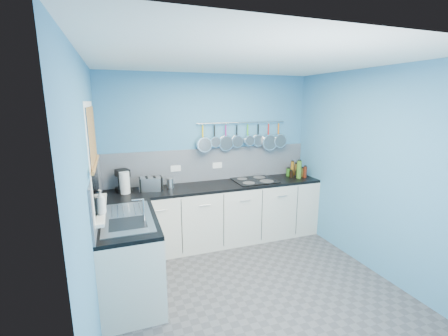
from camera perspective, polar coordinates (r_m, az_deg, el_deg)
floor at (r=3.81m, az=4.85°, el=-21.22°), size 3.20×3.00×0.02m
ceiling at (r=3.20m, az=5.73°, el=19.76°), size 3.20×3.00×0.02m
wall_back at (r=4.66m, az=-2.58°, el=1.94°), size 3.20×0.02×2.50m
wall_front at (r=2.10m, az=23.33°, el=-12.53°), size 3.20×0.02×2.50m
wall_left at (r=3.01m, az=-23.94°, el=-5.08°), size 0.02×3.00×2.50m
wall_right at (r=4.21m, az=25.55°, el=-0.43°), size 0.02×3.00×2.50m
backsplash_back at (r=4.66m, az=-2.49°, el=0.69°), size 3.20×0.02×0.50m
backsplash_left at (r=3.61m, az=-22.84°, el=-3.82°), size 0.02×1.80×0.50m
cabinet_run_back at (r=4.60m, az=-1.32°, el=-8.82°), size 3.20×0.60×0.86m
worktop_back at (r=4.46m, az=-1.35°, el=-3.42°), size 3.20×0.60×0.04m
cabinet_run_left at (r=3.58m, az=-17.29°, el=-15.92°), size 0.60×1.20×0.86m
worktop_left at (r=3.40m, az=-17.78°, el=-9.21°), size 0.60×1.20×0.04m
window_frame at (r=3.23m, az=-23.44°, el=1.61°), size 0.01×1.00×1.10m
window_glass at (r=3.23m, az=-23.36°, el=1.61°), size 0.01×0.90×1.00m
bamboo_blind at (r=3.19m, az=-23.56°, el=5.59°), size 0.01×0.90×0.55m
window_sill at (r=3.35m, az=-22.25°, el=-7.04°), size 0.10×0.98×0.03m
sink_unit at (r=3.39m, az=-17.81°, el=-8.83°), size 0.50×0.95×0.01m
mixer_tap at (r=3.18m, az=-14.93°, el=-7.62°), size 0.12×0.08×0.26m
socket_left at (r=4.52m, az=-9.10°, el=-0.08°), size 0.15×0.01×0.09m
socket_right at (r=4.68m, az=-1.27°, el=0.50°), size 0.15×0.01×0.09m
pot_rail at (r=4.71m, az=3.46°, el=8.54°), size 1.45×0.02×0.02m
soap_bottle_a at (r=3.10m, az=-22.23°, el=-5.96°), size 0.11×0.12×0.24m
soap_bottle_b at (r=3.17m, az=-22.15°, el=-6.23°), size 0.09×0.09×0.17m
paper_towel at (r=4.22m, az=-18.22°, el=-2.64°), size 0.16×0.16×0.29m
coffee_maker at (r=4.30m, az=-18.50°, el=-2.29°), size 0.22×0.23×0.31m
toaster at (r=4.27m, az=-13.65°, el=-2.95°), size 0.32×0.24×0.19m
canister at (r=4.35m, az=-10.13°, el=-2.83°), size 0.10×0.10×0.14m
hob at (r=4.70m, az=5.72°, el=-2.32°), size 0.62×0.54×0.01m
pan_0 at (r=4.51m, az=-4.00°, el=5.73°), size 0.22×0.13×0.41m
pan_1 at (r=4.56m, az=-1.80°, el=6.18°), size 0.17×0.09×0.36m
pan_2 at (r=4.62m, az=0.35°, el=5.86°), size 0.23×0.05×0.42m
pan_3 at (r=4.68m, az=2.45°, el=6.20°), size 0.19×0.07×0.38m
pan_4 at (r=4.75m, az=4.49°, el=6.43°), size 0.16×0.12×0.35m
pan_5 at (r=4.83m, az=6.46°, el=6.32°), size 0.19×0.05×0.38m
pan_6 at (r=4.92m, az=8.36°, el=5.97°), size 0.26×0.10×0.45m
pan_7 at (r=5.00m, az=10.21°, el=6.22°), size 0.22×0.10×0.41m
condiment_0 at (r=5.15m, az=13.46°, el=-0.26°), size 0.07×0.07×0.19m
condiment_1 at (r=5.09m, az=12.74°, el=-0.13°), size 0.05×0.05×0.24m
condiment_2 at (r=5.07m, az=12.01°, el=-0.78°), size 0.07×0.07×0.12m
condiment_3 at (r=5.08m, az=14.48°, el=-0.80°), size 0.06×0.06×0.14m
condiment_4 at (r=5.04m, az=13.56°, el=-1.08°), size 0.06×0.06×0.10m
condiment_5 at (r=4.99m, az=12.57°, el=-1.14°), size 0.06×0.06×0.11m
condiment_6 at (r=5.02m, az=15.04°, el=-0.76°), size 0.05×0.05×0.18m
condiment_7 at (r=4.95m, az=13.97°, el=-0.28°), size 0.07×0.07×0.28m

